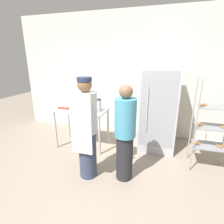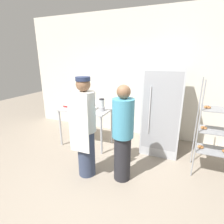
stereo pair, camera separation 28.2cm
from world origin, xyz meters
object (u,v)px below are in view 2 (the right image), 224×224
at_px(binder_stack, 71,105).
at_px(person_customer, 123,134).
at_px(refrigerator, 163,109).
at_px(blender_pitcher, 102,106).
at_px(person_baker, 85,127).
at_px(donut_box, 89,108).
at_px(baking_rack, 216,130).

distance_m(binder_stack, person_customer, 1.80).
xyz_separation_m(refrigerator, blender_pitcher, (-1.21, -0.39, 0.05)).
height_order(refrigerator, person_baker, refrigerator).
relative_size(refrigerator, donut_box, 6.58).
height_order(refrigerator, binder_stack, refrigerator).
bearing_deg(donut_box, binder_stack, 172.25).
relative_size(donut_box, binder_stack, 1.00).
xyz_separation_m(donut_box, binder_stack, (-0.52, 0.07, -0.00)).
bearing_deg(binder_stack, baking_rack, -2.87).
xyz_separation_m(blender_pitcher, binder_stack, (-0.81, 0.05, -0.07)).
xyz_separation_m(baking_rack, person_customer, (-1.38, -0.73, -0.00)).
bearing_deg(donut_box, blender_pitcher, 4.84).
xyz_separation_m(baking_rack, binder_stack, (-2.95, 0.15, 0.10)).
height_order(donut_box, blender_pitcher, blender_pitcher).
bearing_deg(person_customer, donut_box, 142.62).
distance_m(baking_rack, blender_pitcher, 2.15).
distance_m(blender_pitcher, person_baker, 0.97).
distance_m(baking_rack, person_customer, 1.56).
bearing_deg(refrigerator, baking_rack, -27.68).
bearing_deg(refrigerator, blender_pitcher, -162.27).
relative_size(blender_pitcher, person_customer, 0.17).
bearing_deg(baking_rack, binder_stack, 177.13).
distance_m(refrigerator, donut_box, 1.56).
bearing_deg(person_baker, binder_stack, 133.99).
distance_m(donut_box, binder_stack, 0.52).
relative_size(binder_stack, person_customer, 0.18).
bearing_deg(binder_stack, blender_pitcher, -3.22).
bearing_deg(person_baker, blender_pitcher, 99.07).
relative_size(baking_rack, binder_stack, 5.79).
relative_size(blender_pitcher, person_baker, 0.16).
bearing_deg(person_baker, baking_rack, 23.15).
distance_m(refrigerator, blender_pitcher, 1.27).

